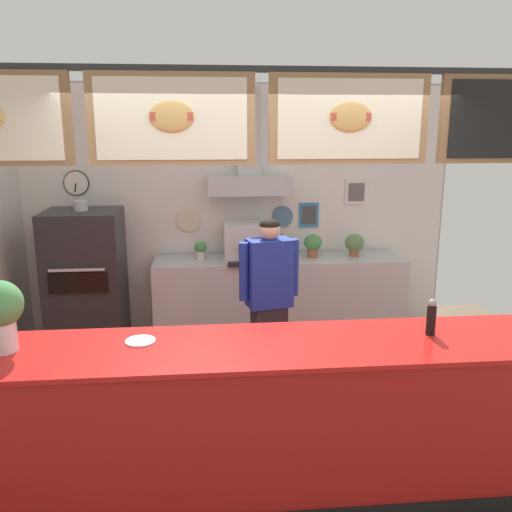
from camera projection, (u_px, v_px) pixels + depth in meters
ground_plane at (263, 466)px, 3.76m from camera, size 6.48×6.48×0.00m
back_wall_assembly at (239, 204)px, 5.83m from camera, size 4.74×2.71×2.77m
service_counter at (267, 419)px, 3.41m from camera, size 4.13×0.74×1.01m
back_prep_counter at (279, 300)px, 5.93m from camera, size 2.70×0.58×0.92m
pizza_oven at (87, 284)px, 5.44m from camera, size 0.73×0.71×1.61m
shop_worker at (269, 302)px, 4.63m from camera, size 0.52×0.30×1.56m
espresso_machine at (251, 242)px, 5.72m from camera, size 0.57×0.54×0.39m
potted_thyme at (280, 244)px, 5.80m from camera, size 0.22×0.22×0.27m
potted_sage at (200, 250)px, 5.73m from camera, size 0.13×0.13×0.20m
potted_basil at (355, 244)px, 5.89m from camera, size 0.21×0.21×0.25m
potted_oregano at (313, 244)px, 5.83m from camera, size 0.20×0.20×0.25m
condiment_plate at (140, 341)px, 3.32m from camera, size 0.19×0.19×0.01m
pepper_grinder at (431, 317)px, 3.42m from camera, size 0.06×0.06×0.24m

